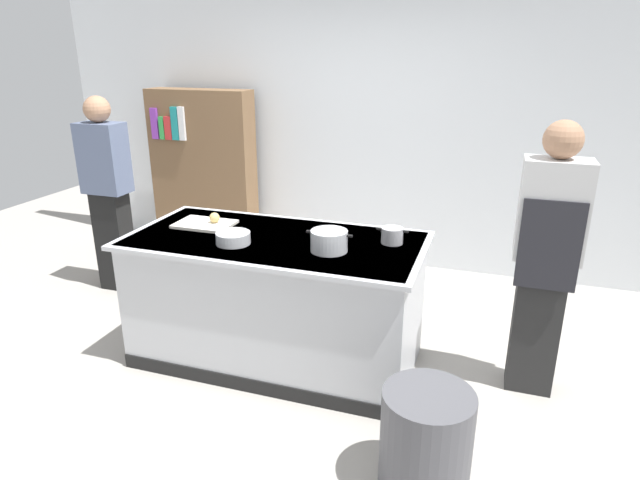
% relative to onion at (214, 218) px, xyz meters
% --- Properties ---
extents(ground_plane, '(10.00, 10.00, 0.00)m').
position_rel_onion_xyz_m(ground_plane, '(0.51, -0.13, -0.96)').
color(ground_plane, '#9E9991').
extents(back_wall, '(6.40, 0.12, 3.00)m').
position_rel_onion_xyz_m(back_wall, '(0.51, 1.97, 0.54)').
color(back_wall, silver).
rests_on(back_wall, ground_plane).
extents(counter_island, '(1.98, 0.98, 0.90)m').
position_rel_onion_xyz_m(counter_island, '(0.51, -0.13, -0.49)').
color(counter_island, '#B7BABF').
rests_on(counter_island, ground_plane).
extents(cutting_board, '(0.40, 0.28, 0.02)m').
position_rel_onion_xyz_m(cutting_board, '(-0.07, -0.03, -0.05)').
color(cutting_board, silver).
rests_on(cutting_board, counter_island).
extents(onion, '(0.07, 0.07, 0.07)m').
position_rel_onion_xyz_m(onion, '(0.00, 0.00, 0.00)').
color(onion, tan).
rests_on(onion, cutting_board).
extents(stock_pot, '(0.30, 0.23, 0.13)m').
position_rel_onion_xyz_m(stock_pot, '(0.93, -0.23, 0.01)').
color(stock_pot, '#B7BABF').
rests_on(stock_pot, counter_island).
extents(sauce_pan, '(0.21, 0.14, 0.10)m').
position_rel_onion_xyz_m(sauce_pan, '(1.27, 0.03, -0.00)').
color(sauce_pan, '#99999E').
rests_on(sauce_pan, counter_island).
extents(mixing_bowl, '(0.22, 0.22, 0.07)m').
position_rel_onion_xyz_m(mixing_bowl, '(0.30, -0.30, -0.02)').
color(mixing_bowl, '#B7BABF').
rests_on(mixing_bowl, counter_island).
extents(trash_bin, '(0.45, 0.45, 0.55)m').
position_rel_onion_xyz_m(trash_bin, '(1.68, -1.02, -0.68)').
color(trash_bin, '#4C4C51').
rests_on(trash_bin, ground_plane).
extents(person_chef, '(0.38, 0.25, 1.72)m').
position_rel_onion_xyz_m(person_chef, '(2.20, 0.07, -0.04)').
color(person_chef, black).
rests_on(person_chef, ground_plane).
extents(person_guest, '(0.38, 0.24, 1.72)m').
position_rel_onion_xyz_m(person_guest, '(-1.34, 0.53, -0.05)').
color(person_guest, black).
rests_on(person_guest, ground_plane).
extents(bookshelf, '(1.10, 0.31, 1.70)m').
position_rel_onion_xyz_m(bookshelf, '(-1.06, 1.67, -0.10)').
color(bookshelf, brown).
rests_on(bookshelf, ground_plane).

